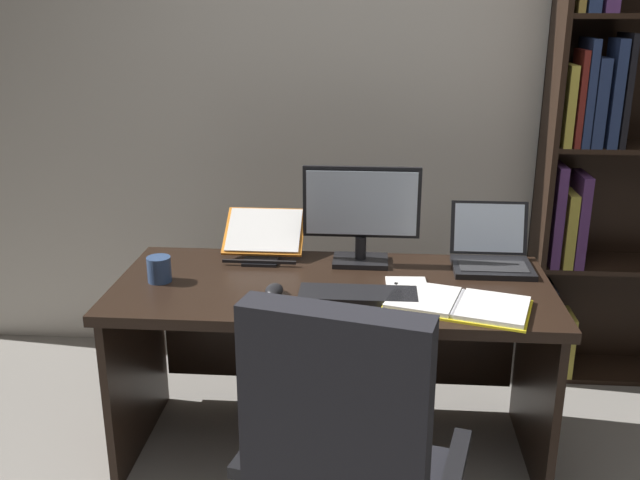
{
  "coord_description": "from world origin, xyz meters",
  "views": [
    {
      "loc": [
        -0.07,
        -1.51,
        1.72
      ],
      "look_at": [
        -0.25,
        0.9,
        0.91
      ],
      "focal_mm": 39.84,
      "sensor_mm": 36.0,
      "label": 1
    }
  ],
  "objects": [
    {
      "name": "wall_back",
      "position": [
        0.0,
        1.92,
        1.36
      ],
      "size": [
        5.12,
        0.12,
        2.72
      ],
      "primitive_type": "cube",
      "color": "beige",
      "rests_on": "ground"
    },
    {
      "name": "bookshelf",
      "position": [
        0.99,
        1.7,
        1.1
      ],
      "size": [
        0.79,
        0.29,
        2.24
      ],
      "color": "black",
      "rests_on": "ground"
    },
    {
      "name": "reading_stand_with_book",
      "position": [
        -0.52,
        1.25,
        0.81
      ],
      "size": [
        0.33,
        0.28,
        0.17
      ],
      "color": "black",
      "rests_on": "desk"
    },
    {
      "name": "desk",
      "position": [
        -0.21,
        1.03,
        0.53
      ],
      "size": [
        1.63,
        0.72,
        0.72
      ],
      "color": "black",
      "rests_on": "ground"
    },
    {
      "name": "pen",
      "position": [
        0.09,
        0.92,
        0.74
      ],
      "size": [
        0.13,
        0.05,
        0.01
      ],
      "primitive_type": "cylinder",
      "rotation": [
        0.0,
        1.57,
        -0.34
      ],
      "color": "black",
      "rests_on": "notepad"
    },
    {
      "name": "coffee_mug",
      "position": [
        -0.86,
        0.92,
        0.77
      ],
      "size": [
        0.09,
        0.09,
        0.1
      ],
      "primitive_type": "cylinder",
      "color": "#334C7A",
      "rests_on": "desk"
    },
    {
      "name": "computer_mouse",
      "position": [
        -0.41,
        0.82,
        0.74
      ],
      "size": [
        0.06,
        0.1,
        0.04
      ],
      "primitive_type": "ellipsoid",
      "color": "black",
      "rests_on": "desk"
    },
    {
      "name": "monitor",
      "position": [
        -0.11,
        1.18,
        0.92
      ],
      "size": [
        0.46,
        0.16,
        0.4
      ],
      "color": "black",
      "rests_on": "desk"
    },
    {
      "name": "open_binder",
      "position": [
        0.23,
        0.77,
        0.74
      ],
      "size": [
        0.54,
        0.39,
        0.02
      ],
      "rotation": [
        0.0,
        0.0,
        -0.28
      ],
      "color": "yellow",
      "rests_on": "desk"
    },
    {
      "name": "keyboard",
      "position": [
        -0.11,
        0.82,
        0.74
      ],
      "size": [
        0.42,
        0.15,
        0.02
      ],
      "primitive_type": "cube",
      "color": "black",
      "rests_on": "desk"
    },
    {
      "name": "laptop",
      "position": [
        0.4,
        1.19,
        0.78
      ],
      "size": [
        0.31,
        0.29,
        0.24
      ],
      "color": "black",
      "rests_on": "desk"
    },
    {
      "name": "notepad",
      "position": [
        0.07,
        0.92,
        0.73
      ],
      "size": [
        0.16,
        0.22,
        0.01
      ],
      "primitive_type": "cube",
      "rotation": [
        0.0,
        0.0,
        0.05
      ],
      "color": "white",
      "rests_on": "desk"
    }
  ]
}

